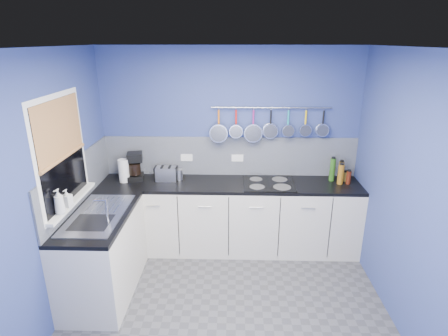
{
  "coord_description": "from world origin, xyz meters",
  "views": [
    {
      "loc": [
        0.06,
        -2.94,
        2.56
      ],
      "look_at": [
        -0.05,
        0.75,
        1.25
      ],
      "focal_mm": 29.19,
      "sensor_mm": 36.0,
      "label": 1
    }
  ],
  "objects_px": {
    "soap_bottle_a": "(59,201)",
    "hob": "(269,183)",
    "paper_towel": "(124,171)",
    "coffee_maker": "(135,167)",
    "canister": "(179,174)",
    "toaster": "(166,174)",
    "soap_bottle_b": "(67,198)"
  },
  "relations": [
    {
      "from": "soap_bottle_b",
      "to": "canister",
      "type": "distance_m",
      "value": 1.44
    },
    {
      "from": "hob",
      "to": "canister",
      "type": "bearing_deg",
      "value": 174.07
    },
    {
      "from": "paper_towel",
      "to": "coffee_maker",
      "type": "relative_size",
      "value": 0.83
    },
    {
      "from": "coffee_maker",
      "to": "hob",
      "type": "height_order",
      "value": "coffee_maker"
    },
    {
      "from": "canister",
      "to": "hob",
      "type": "height_order",
      "value": "canister"
    },
    {
      "from": "soap_bottle_a",
      "to": "soap_bottle_b",
      "type": "height_order",
      "value": "soap_bottle_a"
    },
    {
      "from": "soap_bottle_a",
      "to": "hob",
      "type": "height_order",
      "value": "soap_bottle_a"
    },
    {
      "from": "canister",
      "to": "soap_bottle_b",
      "type": "bearing_deg",
      "value": -128.99
    },
    {
      "from": "soap_bottle_a",
      "to": "soap_bottle_b",
      "type": "xyz_separation_m",
      "value": [
        0.0,
        0.15,
        -0.03
      ]
    },
    {
      "from": "coffee_maker",
      "to": "hob",
      "type": "distance_m",
      "value": 1.66
    },
    {
      "from": "soap_bottle_a",
      "to": "coffee_maker",
      "type": "height_order",
      "value": "soap_bottle_a"
    },
    {
      "from": "coffee_maker",
      "to": "canister",
      "type": "distance_m",
      "value": 0.55
    },
    {
      "from": "coffee_maker",
      "to": "hob",
      "type": "bearing_deg",
      "value": -14.75
    },
    {
      "from": "paper_towel",
      "to": "soap_bottle_a",
      "type": "bearing_deg",
      "value": -101.32
    },
    {
      "from": "coffee_maker",
      "to": "canister",
      "type": "bearing_deg",
      "value": -10.08
    },
    {
      "from": "soap_bottle_a",
      "to": "coffee_maker",
      "type": "bearing_deg",
      "value": 74.06
    },
    {
      "from": "paper_towel",
      "to": "hob",
      "type": "bearing_deg",
      "value": -1.05
    },
    {
      "from": "soap_bottle_a",
      "to": "hob",
      "type": "xyz_separation_m",
      "value": [
        2.01,
        1.15,
        -0.26
      ]
    },
    {
      "from": "soap_bottle_b",
      "to": "paper_towel",
      "type": "bearing_deg",
      "value": 77.06
    },
    {
      "from": "coffee_maker",
      "to": "toaster",
      "type": "distance_m",
      "value": 0.4
    },
    {
      "from": "soap_bottle_a",
      "to": "canister",
      "type": "xyz_separation_m",
      "value": [
        0.9,
        1.27,
        -0.2
      ]
    },
    {
      "from": "soap_bottle_a",
      "to": "toaster",
      "type": "bearing_deg",
      "value": 59.08
    },
    {
      "from": "soap_bottle_b",
      "to": "hob",
      "type": "bearing_deg",
      "value": 26.42
    },
    {
      "from": "canister",
      "to": "toaster",
      "type": "bearing_deg",
      "value": -171.97
    },
    {
      "from": "toaster",
      "to": "hob",
      "type": "distance_m",
      "value": 1.27
    },
    {
      "from": "hob",
      "to": "toaster",
      "type": "bearing_deg",
      "value": 175.79
    },
    {
      "from": "soap_bottle_a",
      "to": "hob",
      "type": "relative_size",
      "value": 0.39
    },
    {
      "from": "coffee_maker",
      "to": "canister",
      "type": "relative_size",
      "value": 2.52
    },
    {
      "from": "coffee_maker",
      "to": "toaster",
      "type": "height_order",
      "value": "coffee_maker"
    },
    {
      "from": "soap_bottle_b",
      "to": "coffee_maker",
      "type": "bearing_deg",
      "value": 71.99
    },
    {
      "from": "soap_bottle_b",
      "to": "hob",
      "type": "xyz_separation_m",
      "value": [
        2.01,
        1.0,
        -0.23
      ]
    },
    {
      "from": "soap_bottle_a",
      "to": "canister",
      "type": "relative_size",
      "value": 1.77
    }
  ]
}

